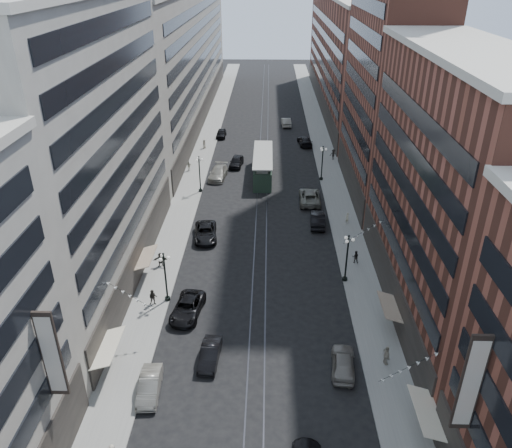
# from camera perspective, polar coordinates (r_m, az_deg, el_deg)

# --- Properties ---
(ground) EXTENTS (220.00, 220.00, 0.00)m
(ground) POSITION_cam_1_polar(r_m,az_deg,el_deg) (78.97, 0.77, 5.07)
(ground) COLOR black
(ground) RESTS_ON ground
(sidewalk_west) EXTENTS (4.00, 180.00, 0.15)m
(sidewalk_west) POSITION_cam_1_polar(r_m,az_deg,el_deg) (89.03, -6.31, 7.64)
(sidewalk_west) COLOR gray
(sidewalk_west) RESTS_ON ground
(sidewalk_east) EXTENTS (4.00, 180.00, 0.15)m
(sidewalk_east) POSITION_cam_1_polar(r_m,az_deg,el_deg) (88.84, 8.03, 7.49)
(sidewalk_east) COLOR gray
(sidewalk_east) RESTS_ON ground
(rail_west) EXTENTS (0.12, 180.00, 0.02)m
(rail_west) POSITION_cam_1_polar(r_m,az_deg,el_deg) (88.29, 0.40, 7.59)
(rail_west) COLOR #2D2D33
(rail_west) RESTS_ON ground
(rail_east) EXTENTS (0.12, 180.00, 0.02)m
(rail_east) POSITION_cam_1_polar(r_m,az_deg,el_deg) (88.27, 1.31, 7.58)
(rail_east) COLOR #2D2D33
(rail_east) RESTS_ON ground
(building_west_mid) EXTENTS (8.00, 36.00, 28.00)m
(building_west_mid) POSITION_cam_1_polar(r_m,az_deg,el_deg) (51.86, -18.87, 7.76)
(building_west_mid) COLOR #A29D90
(building_west_mid) RESTS_ON ground
(building_west_far) EXTENTS (8.00, 90.00, 26.00)m
(building_west_far) POSITION_cam_1_polar(r_m,az_deg,el_deg) (111.67, -8.16, 18.51)
(building_west_far) COLOR #A29D90
(building_west_far) RESTS_ON ground
(building_east_mid) EXTENTS (8.00, 30.00, 24.00)m
(building_east_mid) POSITION_cam_1_polar(r_m,az_deg,el_deg) (47.68, 21.24, 3.01)
(building_east_mid) COLOR brown
(building_east_mid) RESTS_ON ground
(building_east_tower) EXTENTS (8.00, 26.00, 42.00)m
(building_east_tower) POSITION_cam_1_polar(r_m,az_deg,el_deg) (71.37, 15.45, 19.23)
(building_east_tower) COLOR brown
(building_east_tower) RESTS_ON ground
(building_east_far) EXTENTS (8.00, 72.00, 24.00)m
(building_east_far) POSITION_cam_1_polar(r_m,az_deg,el_deg) (120.39, 9.67, 18.58)
(building_east_far) COLOR brown
(building_east_far) RESTS_ON ground
(lamppost_sw_far) EXTENTS (1.03, 1.14, 5.52)m
(lamppost_sw_far) POSITION_cam_1_polar(r_m,az_deg,el_deg) (50.17, -10.33, -5.80)
(lamppost_sw_far) COLOR black
(lamppost_sw_far) RESTS_ON sidewalk_west
(lamppost_sw_mid) EXTENTS (1.03, 1.14, 5.52)m
(lamppost_sw_mid) POSITION_cam_1_polar(r_m,az_deg,el_deg) (73.84, -6.46, 5.83)
(lamppost_sw_mid) COLOR black
(lamppost_sw_mid) RESTS_ON sidewalk_west
(lamppost_se_far) EXTENTS (1.03, 1.14, 5.52)m
(lamppost_se_far) POSITION_cam_1_polar(r_m,az_deg,el_deg) (53.21, 10.36, -3.68)
(lamppost_se_far) COLOR black
(lamppost_se_far) RESTS_ON sidewalk_east
(lamppost_se_mid) EXTENTS (1.03, 1.14, 5.52)m
(lamppost_se_mid) POSITION_cam_1_polar(r_m,az_deg,el_deg) (78.28, 7.58, 7.06)
(lamppost_se_mid) COLOR black
(lamppost_se_mid) RESTS_ON sidewalk_east
(streetcar) EXTENTS (2.98, 13.46, 3.72)m
(streetcar) POSITION_cam_1_polar(r_m,az_deg,el_deg) (79.71, 0.79, 6.62)
(streetcar) COLOR #223527
(streetcar) RESTS_ON ground
(car_1) EXTENTS (1.87, 4.62, 1.49)m
(car_1) POSITION_cam_1_polar(r_m,az_deg,el_deg) (42.30, -12.08, -17.64)
(car_1) COLOR gray
(car_1) RESTS_ON ground
(car_2) EXTENTS (3.27, 5.86, 1.55)m
(car_2) POSITION_cam_1_polar(r_m,az_deg,el_deg) (49.40, -7.84, -9.47)
(car_2) COLOR black
(car_2) RESTS_ON ground
(car_4) EXTENTS (2.40, 4.91, 1.61)m
(car_4) POSITION_cam_1_polar(r_m,az_deg,el_deg) (43.83, 9.93, -15.33)
(car_4) COLOR slate
(car_4) RESTS_ON ground
(car_5) EXTENTS (1.81, 4.50, 1.45)m
(car_5) POSITION_cam_1_polar(r_m,az_deg,el_deg) (44.24, -5.30, -14.59)
(car_5) COLOR black
(car_5) RESTS_ON ground
(pedestrian_2) EXTENTS (0.90, 0.60, 1.70)m
(pedestrian_2) POSITION_cam_1_polar(r_m,az_deg,el_deg) (50.96, -11.68, -8.22)
(pedestrian_2) COLOR black
(pedestrian_2) RESTS_ON sidewalk_west
(pedestrian_4) EXTENTS (0.74, 1.19, 1.88)m
(pedestrian_4) POSITION_cam_1_polar(r_m,az_deg,el_deg) (44.80, 14.68, -14.32)
(pedestrian_4) COLOR gray
(pedestrian_4) RESTS_ON sidewalk_east
(car_7) EXTENTS (3.29, 6.06, 1.61)m
(car_7) POSITION_cam_1_polar(r_m,az_deg,el_deg) (61.99, -5.78, -0.97)
(car_7) COLOR black
(car_7) RESTS_ON ground
(car_8) EXTENTS (3.00, 6.19, 1.74)m
(car_8) POSITION_cam_1_polar(r_m,az_deg,el_deg) (79.54, -4.35, 5.84)
(car_8) COLOR gray
(car_8) RESTS_ON ground
(car_9) EXTENTS (1.86, 4.47, 1.51)m
(car_9) POSITION_cam_1_polar(r_m,az_deg,el_deg) (99.30, -3.99, 10.29)
(car_9) COLOR black
(car_9) RESTS_ON ground
(car_10) EXTENTS (2.11, 5.26, 1.70)m
(car_10) POSITION_cam_1_polar(r_m,az_deg,el_deg) (65.24, 7.06, 0.55)
(car_10) COLOR black
(car_10) RESTS_ON ground
(car_11) EXTENTS (3.09, 6.42, 1.76)m
(car_11) POSITION_cam_1_polar(r_m,az_deg,el_deg) (71.47, 6.15, 3.15)
(car_11) COLOR slate
(car_11) RESTS_ON ground
(car_12) EXTENTS (2.84, 5.69, 1.59)m
(car_12) POSITION_cam_1_polar(r_m,az_deg,el_deg) (95.07, 5.58, 9.45)
(car_12) COLOR black
(car_12) RESTS_ON ground
(car_13) EXTENTS (2.53, 5.11, 1.68)m
(car_13) POSITION_cam_1_polar(r_m,az_deg,el_deg) (84.19, -2.26, 7.14)
(car_13) COLOR black
(car_13) RESTS_ON ground
(car_14) EXTENTS (2.13, 5.26, 1.70)m
(car_14) POSITION_cam_1_polar(r_m,az_deg,el_deg) (106.44, 3.46, 11.56)
(car_14) COLOR gray
(car_14) RESTS_ON ground
(pedestrian_5) EXTENTS (1.58, 0.64, 1.65)m
(pedestrian_5) POSITION_cam_1_polar(r_m,az_deg,el_deg) (56.88, -10.87, -4.01)
(pedestrian_5) COLOR black
(pedestrian_5) RESTS_ON sidewalk_west
(pedestrian_6) EXTENTS (1.01, 0.61, 1.61)m
(pedestrian_6) POSITION_cam_1_polar(r_m,az_deg,el_deg) (82.65, -7.68, 6.59)
(pedestrian_6) COLOR #B1AC93
(pedestrian_6) RESTS_ON sidewalk_west
(pedestrian_7) EXTENTS (0.78, 0.49, 1.52)m
(pedestrian_7) POSITION_cam_1_polar(r_m,az_deg,el_deg) (57.60, 11.30, -3.69)
(pedestrian_7) COLOR black
(pedestrian_7) RESTS_ON sidewalk_east
(pedestrian_8) EXTENTS (0.67, 0.61, 1.54)m
(pedestrian_8) POSITION_cam_1_polar(r_m,az_deg,el_deg) (65.96, 10.37, 0.67)
(pedestrian_8) COLOR beige
(pedestrian_8) RESTS_ON sidewalk_east
(pedestrian_9) EXTENTS (1.25, 0.66, 1.84)m
(pedestrian_9) POSITION_cam_1_polar(r_m,az_deg,el_deg) (87.73, 8.83, 7.86)
(pedestrian_9) COLOR black
(pedestrian_9) RESTS_ON sidewalk_east
(pedestrian_extra_0) EXTENTS (0.73, 0.92, 1.67)m
(pedestrian_extra_0) POSITION_cam_1_polar(r_m,az_deg,el_deg) (92.83, -5.93, 9.10)
(pedestrian_extra_0) COLOR #A59B89
(pedestrian_extra_0) RESTS_ON sidewalk_west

